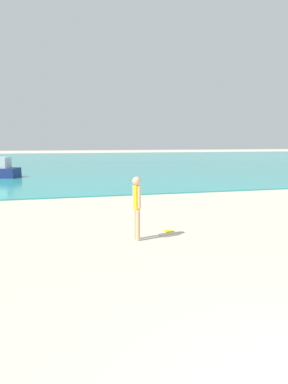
# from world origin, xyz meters

# --- Properties ---
(water) EXTENTS (160.00, 60.00, 0.06)m
(water) POSITION_xyz_m (0.00, 42.83, 0.03)
(water) COLOR teal
(water) RESTS_ON ground
(person_standing) EXTENTS (0.22, 0.37, 1.64)m
(person_standing) POSITION_xyz_m (-0.74, 6.15, 0.93)
(person_standing) COLOR #DDAD84
(person_standing) RESTS_ON ground
(frisbee) EXTENTS (0.28, 0.28, 0.03)m
(frisbee) POSITION_xyz_m (0.29, 6.70, 0.01)
(frisbee) COLOR yellow
(frisbee) RESTS_ON ground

